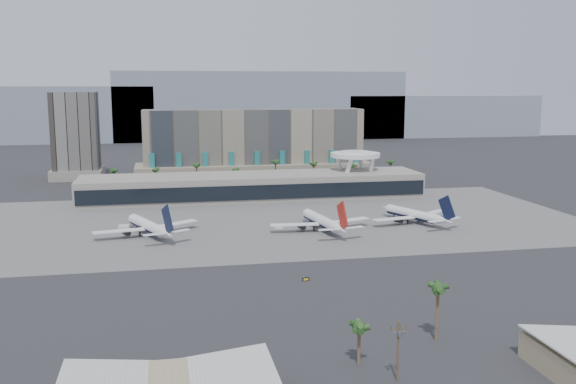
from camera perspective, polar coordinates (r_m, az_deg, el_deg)
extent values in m
plane|color=#232326|center=(217.21, 1.08, -5.48)|extent=(900.00, 900.00, 0.00)
cube|color=#5B5B59|center=(269.72, -1.43, -2.52)|extent=(260.00, 130.00, 0.06)
cube|color=gray|center=(688.89, -22.74, 6.36)|extent=(260.00, 60.00, 55.00)
cube|color=gray|center=(683.42, -2.48, 7.69)|extent=(300.00, 60.00, 70.00)
cube|color=gray|center=(741.48, 13.09, 6.63)|extent=(220.00, 60.00, 45.00)
cube|color=gray|center=(385.53, -3.05, 4.24)|extent=(130.00, 22.00, 42.00)
cube|color=tan|center=(385.35, -2.98, 1.85)|extent=(140.00, 30.00, 10.00)
cube|color=#217273|center=(370.98, -11.97, 1.98)|extent=(3.00, 2.00, 18.00)
cube|color=#217273|center=(371.09, -9.66, 2.05)|extent=(3.00, 2.00, 18.00)
cube|color=#217273|center=(371.80, -7.35, 2.12)|extent=(3.00, 2.00, 18.00)
cube|color=#217273|center=(373.11, -5.05, 2.19)|extent=(3.00, 2.00, 18.00)
cube|color=#217273|center=(375.02, -2.77, 2.25)|extent=(3.00, 2.00, 18.00)
cube|color=#217273|center=(377.52, -0.51, 2.31)|extent=(3.00, 2.00, 18.00)
cube|color=#217273|center=(380.59, 1.71, 2.37)|extent=(3.00, 2.00, 18.00)
cube|color=#217273|center=(384.23, 3.89, 2.42)|extent=(3.00, 2.00, 18.00)
cube|color=#217273|center=(388.41, 6.03, 2.46)|extent=(3.00, 2.00, 18.00)
cube|color=black|center=(409.12, -18.34, 4.78)|extent=(26.00, 26.00, 52.00)
cube|color=#A49B90|center=(411.45, -18.18, 1.59)|extent=(30.00, 30.00, 6.00)
cube|color=#A49B90|center=(322.08, -3.12, 0.52)|extent=(170.00, 32.00, 12.00)
cube|color=black|center=(306.34, -2.68, -0.04)|extent=(168.00, 0.60, 7.00)
cube|color=black|center=(321.04, -3.13, 1.80)|extent=(170.00, 12.00, 2.50)
cylinder|color=white|center=(347.14, 6.66, 1.95)|extent=(6.98, 6.99, 21.89)
cylinder|color=white|center=(343.45, 4.64, 1.90)|extent=(6.98, 6.99, 21.89)
cylinder|color=white|center=(331.34, 5.24, 1.62)|extent=(6.98, 6.99, 21.89)
cylinder|color=white|center=(335.17, 7.33, 1.67)|extent=(6.98, 6.99, 21.89)
cylinder|color=white|center=(338.14, 5.99, 3.30)|extent=(26.00, 26.00, 2.20)
cylinder|color=white|center=(338.00, 6.00, 3.52)|extent=(16.00, 16.00, 1.20)
cylinder|color=brown|center=(354.39, -15.22, 1.02)|extent=(0.70, 0.70, 12.00)
sphere|color=#23461C|center=(353.63, -15.26, 1.93)|extent=(2.80, 2.80, 2.80)
cylinder|color=brown|center=(353.52, -11.66, 1.14)|extent=(0.70, 0.70, 12.00)
sphere|color=#23461C|center=(352.76, -11.69, 2.05)|extent=(2.80, 2.80, 2.80)
cylinder|color=brown|center=(354.03, -8.10, 1.25)|extent=(0.70, 0.70, 12.00)
sphere|color=#23461C|center=(353.27, -8.12, 2.16)|extent=(2.80, 2.80, 2.80)
cylinder|color=brown|center=(355.78, -4.72, 1.35)|extent=(0.70, 0.70, 12.00)
sphere|color=#23461C|center=(355.03, -4.73, 2.26)|extent=(2.80, 2.80, 2.80)
cylinder|color=brown|center=(359.11, -1.07, 1.46)|extent=(0.70, 0.70, 12.00)
sphere|color=#23461C|center=(358.36, -1.07, 2.36)|extent=(2.80, 2.80, 2.80)
cylinder|color=brown|center=(363.62, 2.34, 1.55)|extent=(0.70, 0.70, 12.00)
sphere|color=#23461C|center=(362.88, 2.35, 2.44)|extent=(2.80, 2.80, 2.80)
cylinder|color=brown|center=(369.39, 5.66, 1.64)|extent=(0.70, 0.70, 12.00)
sphere|color=#23461C|center=(368.66, 5.68, 2.52)|extent=(2.80, 2.80, 2.80)
cylinder|color=brown|center=(376.70, 9.01, 1.72)|extent=(0.70, 0.70, 12.00)
sphere|color=#23461C|center=(375.99, 9.04, 2.58)|extent=(2.80, 2.80, 2.80)
cube|color=silver|center=(114.65, -5.86, -16.22)|extent=(18.65, 22.60, 2.30)
cylinder|color=#4C3826|center=(127.41, 9.74, -13.79)|extent=(0.44, 0.44, 12.00)
cube|color=#4C3826|center=(125.67, 9.80, -11.86)|extent=(3.20, 0.22, 0.22)
cylinder|color=slate|center=(125.43, 9.45, -12.38)|extent=(0.56, 0.56, 0.90)
cylinder|color=slate|center=(125.73, 9.84, -12.34)|extent=(0.56, 0.56, 0.90)
cylinder|color=slate|center=(126.05, 10.23, -12.29)|extent=(0.56, 0.56, 0.90)
cylinder|color=black|center=(125.11, 9.19, -11.82)|extent=(0.12, 0.12, 0.30)
cylinder|color=black|center=(126.07, 10.41, -11.68)|extent=(0.12, 0.12, 0.30)
cylinder|color=white|center=(248.74, -12.44, -2.90)|extent=(14.63, 27.56, 4.13)
cylinder|color=black|center=(248.77, -12.44, -2.93)|extent=(14.33, 27.01, 4.04)
cone|color=white|center=(263.53, -13.74, -2.25)|extent=(5.59, 5.87, 4.13)
cone|color=white|center=(232.21, -10.79, -3.64)|extent=(7.38, 10.16, 4.13)
cube|color=white|center=(244.14, -14.83, -3.37)|extent=(19.01, 7.47, 0.36)
cube|color=white|center=(252.18, -9.95, -2.79)|extent=(17.63, 13.94, 0.36)
cylinder|color=black|center=(245.83, -14.17, -3.50)|extent=(3.68, 4.68, 2.27)
cylinder|color=black|center=(251.66, -10.64, -3.08)|extent=(3.68, 4.68, 2.27)
cube|color=black|center=(229.67, -10.68, -2.41)|extent=(4.08, 8.85, 10.86)
cube|color=white|center=(229.44, -11.76, -3.70)|extent=(8.56, 4.28, 0.26)
cube|color=white|center=(232.97, -9.64, -3.43)|extent=(8.26, 6.15, 0.26)
cylinder|color=black|center=(259.38, -13.31, -3.08)|extent=(0.52, 0.52, 1.65)
cylinder|color=black|center=(247.28, -13.04, -3.68)|extent=(0.72, 0.72, 1.65)
cylinder|color=black|center=(249.61, -11.63, -3.50)|extent=(0.72, 0.72, 1.65)
cylinder|color=white|center=(251.68, 2.93, -2.53)|extent=(8.43, 28.65, 4.16)
cylinder|color=black|center=(251.71, 2.93, -2.57)|extent=(8.27, 28.08, 4.07)
cone|color=white|center=(266.40, 1.57, -1.85)|extent=(4.82, 5.26, 4.16)
cone|color=white|center=(235.25, 4.68, -3.33)|extent=(5.54, 9.88, 4.16)
cube|color=white|center=(246.70, 0.58, -2.91)|extent=(18.91, 5.20, 0.36)
cube|color=white|center=(255.49, 5.39, -2.52)|extent=(18.96, 10.52, 0.36)
cylinder|color=black|center=(248.49, 1.21, -3.07)|extent=(2.89, 4.46, 2.29)
cylinder|color=black|center=(254.87, 4.70, -2.78)|extent=(2.89, 4.46, 2.29)
cube|color=#A61C13|center=(232.73, 4.86, -2.11)|extent=(1.95, 9.41, 10.94)
cube|color=white|center=(232.33, 3.74, -3.35)|extent=(8.34, 2.40, 0.26)
cube|color=white|center=(236.18, 5.82, -3.16)|extent=(8.62, 4.59, 0.26)
cylinder|color=black|center=(262.27, 1.98, -2.68)|extent=(0.52, 0.52, 1.66)
cylinder|color=black|center=(250.11, 2.32, -3.29)|extent=(0.73, 0.73, 1.66)
cylinder|color=black|center=(252.66, 3.71, -3.17)|extent=(0.73, 0.73, 1.66)
cylinder|color=white|center=(269.61, 10.93, -1.93)|extent=(13.90, 26.34, 3.94)
cylinder|color=black|center=(269.64, 10.93, -1.96)|extent=(13.62, 25.81, 3.86)
cone|color=white|center=(280.53, 8.73, -1.42)|extent=(5.33, 5.60, 3.94)
cone|color=white|center=(257.78, 13.64, -2.48)|extent=(7.03, 9.70, 3.94)
cube|color=white|center=(261.64, 9.39, -2.36)|extent=(18.15, 7.09, 0.34)
cube|color=white|center=(276.67, 12.67, -1.82)|extent=(16.85, 13.28, 0.34)
cylinder|color=black|center=(264.18, 9.78, -2.48)|extent=(3.51, 4.47, 2.17)
cylinder|color=black|center=(275.09, 12.16, -2.08)|extent=(3.51, 4.47, 2.17)
cube|color=black|center=(255.81, 13.93, -1.41)|extent=(3.87, 8.46, 10.37)
cube|color=white|center=(253.83, 13.13, -2.53)|extent=(8.17, 4.06, 0.25)
cube|color=white|center=(260.27, 14.47, -2.29)|extent=(7.89, 5.86, 0.25)
cylinder|color=black|center=(277.53, 9.40, -2.14)|extent=(0.49, 0.49, 1.58)
cylinder|color=black|center=(267.30, 10.58, -2.62)|extent=(0.69, 0.69, 1.58)
cylinder|color=black|center=(271.67, 11.53, -2.46)|extent=(0.69, 0.69, 1.58)
cube|color=white|center=(259.57, -14.36, -3.07)|extent=(4.28, 2.38, 2.01)
cube|color=white|center=(254.11, -0.82, -3.07)|extent=(3.49, 2.24, 1.69)
cube|color=black|center=(187.58, 1.59, -7.75)|extent=(2.14, 0.80, 0.97)
cube|color=gold|center=(187.42, 1.60, -7.77)|extent=(1.52, 0.43, 0.58)
cylinder|color=black|center=(187.48, 1.36, -7.83)|extent=(0.12, 0.12, 0.58)
cylinder|color=black|center=(187.81, 1.82, -7.80)|extent=(0.12, 0.12, 0.58)
cylinder|color=brown|center=(133.68, 6.32, -13.42)|extent=(0.70, 0.70, 8.28)
sphere|color=#23461C|center=(132.24, 6.35, -11.89)|extent=(2.80, 2.80, 2.80)
cylinder|color=brown|center=(147.67, 13.11, -10.51)|extent=(0.70, 0.70, 12.34)
sphere|color=#23461C|center=(145.80, 13.20, -8.34)|extent=(2.80, 2.80, 2.80)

